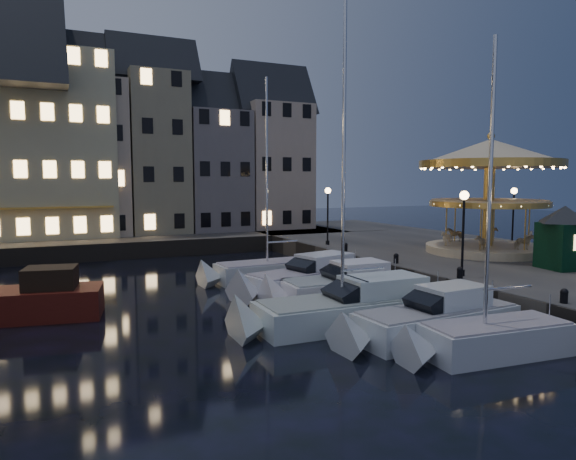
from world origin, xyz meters
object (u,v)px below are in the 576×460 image
streetlamp_b (463,221)px  motorboat_c (353,309)px  motorboat_a (483,342)px  motorboat_e (307,280)px  carousel (490,174)px  streetlamp_c (328,208)px  bollard_c (396,258)px  motorboat_b (429,322)px  bollard_a (564,295)px  motorboat_d (339,289)px  streetlamp_d (513,208)px  red_fishing_boat (18,304)px  motorboat_f (270,272)px  bollard_d (345,247)px  ticket_kiosk (564,226)px  bollard_b (460,272)px

streetlamp_b → motorboat_c: motorboat_c is taller
motorboat_a → motorboat_e: bearing=93.4°
motorboat_e → carousel: size_ratio=0.97×
streetlamp_c → carousel: (7.38, -7.98, 2.38)m
bollard_c → motorboat_b: motorboat_b is taller
streetlamp_b → bollard_a: 6.50m
streetlamp_b → motorboat_d: streetlamp_b is taller
bollard_a → carousel: size_ratio=0.06×
streetlamp_d → motorboat_d: bearing=-165.2°
red_fishing_boat → bollard_c: bearing=-3.0°
motorboat_d → red_fishing_boat: bearing=168.3°
motorboat_b → carousel: bearing=36.8°
motorboat_c → carousel: (14.46, 6.79, 5.71)m
streetlamp_c → motorboat_c: size_ratio=0.31×
streetlamp_b → motorboat_b: (-5.50, -4.12, -3.38)m
streetlamp_b → motorboat_f: motorboat_f is taller
bollard_d → carousel: (7.98, -4.48, 4.79)m
streetlamp_c → streetlamp_d: (11.30, -6.50, 0.00)m
bollard_d → red_fishing_boat: (-19.11, -4.50, -0.91)m
streetlamp_c → bollard_d: (-0.60, -3.50, -2.41)m
streetlamp_c → carousel: 11.13m
motorboat_c → motorboat_e: (1.18, 6.55, -0.04)m
bollard_d → motorboat_c: (-6.48, -11.27, -0.92)m
bollard_d → motorboat_b: size_ratio=0.07×
streetlamp_c → bollard_a: bearing=-91.8°
motorboat_d → motorboat_f: motorboat_f is taller
streetlamp_c → motorboat_f: (-6.47, -4.50, -3.49)m
motorboat_a → motorboat_c: 5.54m
motorboat_a → bollard_a: bearing=5.9°
bollard_a → ticket_kiosk: bearing=37.4°
motorboat_b → carousel: carousel is taller
streetlamp_b → motorboat_b: 7.66m
motorboat_c → carousel: bearing=25.2°
streetlamp_b → streetlamp_c: same height
motorboat_d → red_fishing_boat: red_fishing_boat is taller
bollard_d → motorboat_a: bearing=-105.6°
streetlamp_d → bollard_d: size_ratio=7.32×
carousel → motorboat_a: bearing=-136.3°
carousel → motorboat_f: bearing=165.9°
bollard_c → motorboat_d: size_ratio=0.08×
streetlamp_c → motorboat_e: size_ratio=0.49×
streetlamp_b → carousel: bearing=36.8°
bollard_a → motorboat_a: size_ratio=0.06×
bollard_d → motorboat_b: (-4.90, -14.12, -0.96)m
motorboat_e → streetlamp_c: bearing=54.4°
motorboat_c → motorboat_a: bearing=-70.1°
streetlamp_b → motorboat_c: (-7.08, -1.27, -3.34)m
bollard_a → bollard_b: same height
motorboat_f → red_fishing_boat: (-13.23, -3.50, 0.16)m
bollard_c → ticket_kiosk: size_ratio=0.15×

